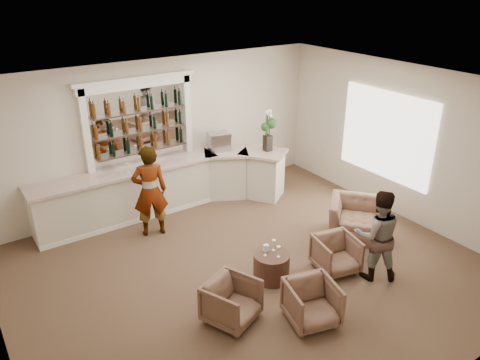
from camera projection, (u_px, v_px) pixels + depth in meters
name	position (u px, v px, depth m)	size (l,w,h in m)	color
ground	(250.00, 271.00, 8.47)	(8.00, 8.00, 0.00)	brown
room_shell	(235.00, 136.00, 8.13)	(8.04, 7.02, 3.32)	beige
bar_counter	(167.00, 187.00, 10.42)	(5.72, 1.80, 1.14)	beige
back_bar_alcove	(139.00, 122.00, 9.96)	(2.64, 0.25, 3.00)	white
cocktail_table	(271.00, 266.00, 8.17)	(0.64, 0.64, 0.50)	#4C2C20
sommelier	(150.00, 191.00, 9.31)	(0.70, 0.46, 1.91)	gray
guest	(377.00, 235.00, 8.00)	(0.81, 0.63, 1.66)	gray
armchair_left	(232.00, 302.00, 7.15)	(0.73, 0.75, 0.69)	brown
armchair_center	(312.00, 303.00, 7.12)	(0.73, 0.75, 0.69)	brown
armchair_right	(336.00, 254.00, 8.37)	(0.71, 0.73, 0.66)	brown
armchair_far	(358.00, 219.00, 9.49)	(1.16, 1.01, 0.75)	brown
espresso_machine	(219.00, 141.00, 10.87)	(0.47, 0.40, 0.42)	#ABAAAF
flower_vase	(268.00, 128.00, 10.68)	(0.26, 0.26, 0.99)	black
wine_glass_bar_left	(128.00, 168.00, 9.67)	(0.07, 0.07, 0.21)	white
wine_glass_bar_right	(151.00, 161.00, 10.04)	(0.07, 0.07, 0.21)	white
wine_glass_tbl_a	(265.00, 250.00, 7.99)	(0.07, 0.07, 0.21)	white
wine_glass_tbl_b	(274.00, 245.00, 8.14)	(0.07, 0.07, 0.21)	white
wine_glass_tbl_c	(278.00, 252.00, 7.95)	(0.07, 0.07, 0.21)	white
napkin_holder	(266.00, 248.00, 8.14)	(0.08, 0.08, 0.12)	white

